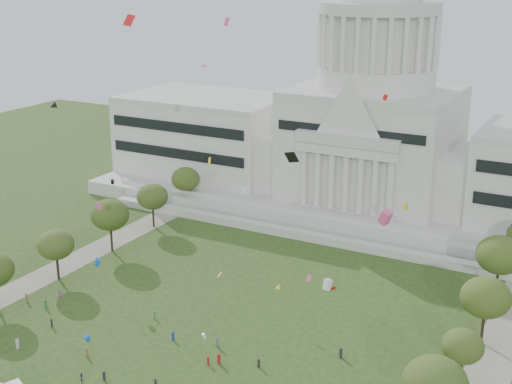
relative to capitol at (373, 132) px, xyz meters
name	(u,v)px	position (x,y,z in m)	size (l,w,h in m)	color
capitol	(373,132)	(0.00, 0.00, 0.00)	(160.00, 64.50, 91.30)	#BCB9B0
path_left	(33,282)	(-48.00, -83.59, -22.28)	(8.00, 160.00, 0.04)	gray
row_tree_r_2	(435,384)	(44.17, -96.15, -12.64)	(9.55, 9.55, 13.58)	black
row_tree_l_3	(56,245)	(-44.09, -79.67, -14.09)	(8.12, 8.12, 11.55)	black
row_tree_r_3	(463,346)	(44.40, -79.10, -15.21)	(7.01, 7.01, 9.98)	black
row_tree_l_4	(110,215)	(-44.08, -61.17, -12.90)	(9.29, 9.29, 13.21)	black
row_tree_r_4	(486,298)	(44.76, -63.55, -13.01)	(9.19, 9.19, 13.06)	black
row_tree_l_5	(152,197)	(-45.22, -42.58, -13.88)	(8.33, 8.33, 11.85)	black
row_tree_r_5	(500,255)	(43.49, -43.40, -12.37)	(9.82, 9.82, 13.96)	black
row_tree_l_6	(186,179)	(-46.87, -24.45, -14.02)	(8.19, 8.19, 11.64)	black
person_5	(156,384)	(0.54, -104.45, -21.37)	(1.71, 0.68, 1.84)	#4C4C51
person_8	(82,377)	(-11.72, -108.54, -21.49)	(0.78, 0.48, 1.60)	#4C4C51
distant_crowd	(107,353)	(-12.89, -100.69, -21.43)	(66.36, 38.44, 1.91)	#33723F
kite_swarm	(122,222)	(-1.47, -108.04, 7.97)	(93.36, 102.86, 56.63)	red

